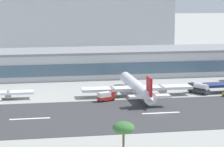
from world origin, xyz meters
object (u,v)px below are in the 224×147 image
(airliner_red_tail_gate_1, at_px, (138,88))
(service_fuel_truck_1, at_px, (199,88))
(distant_hotel_block, at_px, (75,14))
(palm_tree_0, at_px, (124,129))
(terminal_building, at_px, (107,62))
(service_box_truck_2, at_px, (106,96))

(airliner_red_tail_gate_1, relative_size, service_fuel_truck_1, 5.57)
(distant_hotel_block, bearing_deg, airliner_red_tail_gate_1, -87.29)
(airliner_red_tail_gate_1, bearing_deg, distant_hotel_block, 3.32)
(palm_tree_0, bearing_deg, airliner_red_tail_gate_1, 74.71)
(terminal_building, xyz_separation_m, distant_hotel_block, (-4.00, 96.94, 17.67))
(distant_hotel_block, distance_m, service_box_truck_2, 152.19)
(distant_hotel_block, xyz_separation_m, service_box_truck_2, (-5.66, -150.51, -21.83))
(terminal_building, height_order, service_box_truck_2, terminal_building)
(palm_tree_0, bearing_deg, service_fuel_truck_1, 59.67)
(service_fuel_truck_1, bearing_deg, distant_hotel_block, -19.54)
(palm_tree_0, bearing_deg, service_box_truck_2, 83.58)
(terminal_building, relative_size, service_box_truck_2, 28.82)
(terminal_building, relative_size, airliner_red_tail_gate_1, 3.88)
(airliner_red_tail_gate_1, height_order, palm_tree_0, palm_tree_0)
(terminal_building, relative_size, palm_tree_0, 17.48)
(distant_hotel_block, relative_size, service_box_truck_2, 18.56)
(terminal_building, distance_m, palm_tree_0, 122.44)
(distant_hotel_block, distance_m, airliner_red_tail_gate_1, 146.13)
(terminal_building, bearing_deg, distant_hotel_block, 92.36)
(terminal_building, relative_size, distant_hotel_block, 1.55)
(airliner_red_tail_gate_1, relative_size, palm_tree_0, 4.50)
(airliner_red_tail_gate_1, relative_size, service_box_truck_2, 7.43)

